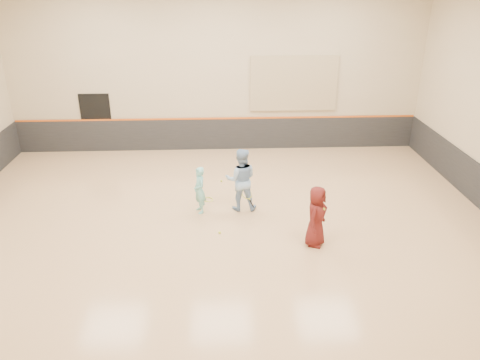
{
  "coord_description": "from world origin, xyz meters",
  "views": [
    {
      "loc": [
        0.03,
        -10.97,
        6.21
      ],
      "look_at": [
        0.57,
        0.4,
        1.15
      ],
      "focal_mm": 35.0,
      "sensor_mm": 36.0,
      "label": 1
    }
  ],
  "objects_px": {
    "instructor": "(241,180)",
    "spare_racket": "(208,198)",
    "girl": "(200,190)",
    "young_man": "(316,216)"
  },
  "relations": [
    {
      "from": "girl",
      "to": "young_man",
      "type": "distance_m",
      "value": 3.45
    },
    {
      "from": "instructor",
      "to": "spare_racket",
      "type": "height_order",
      "value": "instructor"
    },
    {
      "from": "instructor",
      "to": "young_man",
      "type": "xyz_separation_m",
      "value": [
        1.74,
        -2.0,
        -0.13
      ]
    },
    {
      "from": "young_man",
      "to": "spare_racket",
      "type": "xyz_separation_m",
      "value": [
        -2.68,
        2.59,
        -0.72
      ]
    },
    {
      "from": "girl",
      "to": "spare_racket",
      "type": "distance_m",
      "value": 0.98
    },
    {
      "from": "instructor",
      "to": "spare_racket",
      "type": "bearing_deg",
      "value": -30.75
    },
    {
      "from": "young_man",
      "to": "spare_racket",
      "type": "height_order",
      "value": "young_man"
    },
    {
      "from": "instructor",
      "to": "young_man",
      "type": "height_order",
      "value": "instructor"
    },
    {
      "from": "instructor",
      "to": "spare_racket",
      "type": "xyz_separation_m",
      "value": [
        -0.94,
        0.6,
        -0.85
      ]
    },
    {
      "from": "instructor",
      "to": "spare_racket",
      "type": "relative_size",
      "value": 2.92
    }
  ]
}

